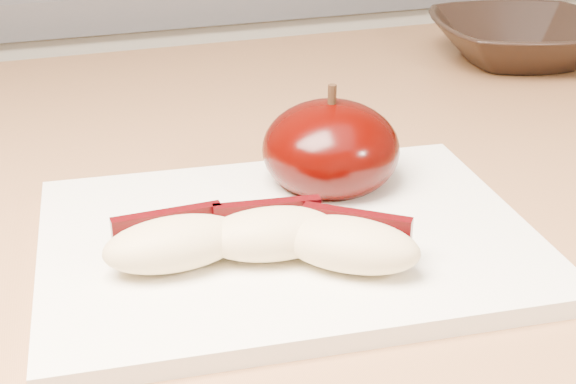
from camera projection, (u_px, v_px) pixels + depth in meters
name	position (u px, v px, depth m)	size (l,w,h in m)	color
back_cabinet	(87.00, 246.00, 1.32)	(2.40, 0.62, 0.94)	silver
cutting_board	(288.00, 240.00, 0.46)	(0.27, 0.20, 0.01)	white
apple_half	(331.00, 149.00, 0.51)	(0.10, 0.10, 0.07)	black
apple_wedge_a	(174.00, 242.00, 0.42)	(0.08, 0.04, 0.03)	#D8BD89
apple_wedge_b	(272.00, 232.00, 0.43)	(0.08, 0.05, 0.03)	#D8BD89
apple_wedge_c	(350.00, 243.00, 0.41)	(0.08, 0.07, 0.03)	#D8BD89
bowl	(521.00, 40.00, 0.78)	(0.17, 0.17, 0.04)	black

